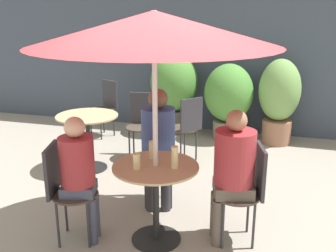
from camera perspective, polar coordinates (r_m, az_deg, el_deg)
The scene contains 20 objects.
ground_plane at distance 3.77m, azimuth -0.20°, elevation -16.74°, with size 20.00×20.00×0.00m, color gray.
storefront_wall at distance 6.77m, azimuth 8.64°, elevation 11.62°, with size 10.00×0.06×3.00m.
cafe_table_near at distance 3.57m, azimuth -1.79°, elevation -8.65°, with size 0.77×0.77×0.75m.
cafe_table_far at distance 5.27m, azimuth -11.57°, elevation -0.38°, with size 0.81×0.81×0.75m.
bistro_chair_0 at distance 3.63m, azimuth 11.63°, elevation -8.42°, with size 0.45×0.44×0.93m.
bistro_chair_1 at distance 4.34m, azimuth -1.34°, elevation -3.82°, with size 0.44×0.45×0.93m.
bistro_chair_2 at distance 3.70m, azimuth -14.95°, elevation -8.19°, with size 0.45×0.44×0.93m.
bistro_chair_3 at distance 5.41m, azimuth 2.80°, elevation 0.37°, with size 0.48×0.48×0.93m.
bistro_chair_4 at distance 5.63m, azimuth -3.83°, elevation 1.01°, with size 0.42×0.44×0.93m.
bistro_chair_5 at distance 6.67m, azimuth -8.99°, elevation 3.34°, with size 0.46×0.47×0.93m.
seated_person_0 at distance 3.53m, azimuth 9.35°, elevation -5.77°, with size 0.41×0.39×1.25m.
seated_person_1 at distance 4.12m, azimuth -1.43°, elevation -1.86°, with size 0.38×0.41×1.30m.
seated_person_2 at distance 3.60m, azimuth -12.79°, elevation -5.99°, with size 0.35×0.33×1.19m.
beer_glass_0 at distance 3.40m, azimuth 0.99°, elevation -4.56°, with size 0.06×0.06×0.20m.
beer_glass_1 at distance 3.62m, azimuth -2.28°, elevation -3.49°, with size 0.06×0.06×0.17m.
beer_glass_2 at distance 3.40m, azimuth -4.57°, elevation -5.12°, with size 0.07×0.07×0.14m.
potted_plant_0 at distance 6.70m, azimuth 0.89°, elevation 5.89°, with size 0.81×0.81×1.38m.
potted_plant_1 at distance 6.44m, azimuth 8.77°, elevation 4.21°, with size 0.79×0.79×1.24m.
potted_plant_2 at distance 6.38m, azimuth 15.82°, elevation 4.05°, with size 0.64×0.64×1.35m.
umbrella at distance 3.23m, azimuth -2.01°, elevation 13.92°, with size 2.06×2.06×2.07m.
Camera 1 is at (0.88, -3.02, 2.08)m, focal length 42.00 mm.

